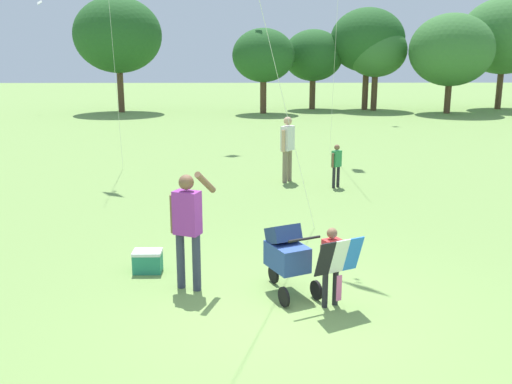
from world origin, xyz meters
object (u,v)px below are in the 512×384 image
object	(u,v)px
child_with_butterfly_kite	(333,260)
stroller	(287,253)
person_sitting_far	(287,144)
person_adult_flyer	(188,221)
person_red_shirt	(336,162)
cooler_box	(148,261)

from	to	relation	value
child_with_butterfly_kite	stroller	size ratio (longest dim) A/B	1.02
stroller	person_sitting_far	distance (m)	7.37
child_with_butterfly_kite	person_adult_flyer	xyz separation A→B (m)	(-2.01, 0.66, 0.36)
person_red_shirt	cooler_box	bearing A→B (deg)	-123.75
person_adult_flyer	person_sitting_far	distance (m)	7.43
child_with_butterfly_kite	cooler_box	world-z (taller)	child_with_butterfly_kite
stroller	person_red_shirt	distance (m)	6.86
person_adult_flyer	child_with_butterfly_kite	bearing A→B (deg)	-18.11
child_with_butterfly_kite	person_sitting_far	size ratio (longest dim) A/B	0.64
person_adult_flyer	stroller	bearing A→B (deg)	-6.63
person_sitting_far	stroller	bearing A→B (deg)	-93.97
person_red_shirt	person_sitting_far	size ratio (longest dim) A/B	0.64
child_with_butterfly_kite	person_red_shirt	bearing A→B (deg)	80.93
person_adult_flyer	cooler_box	size ratio (longest dim) A/B	4.01
child_with_butterfly_kite	person_sitting_far	world-z (taller)	person_sitting_far
person_sitting_far	person_adult_flyer	bearing A→B (deg)	-105.07
child_with_butterfly_kite	person_adult_flyer	bearing A→B (deg)	161.89
cooler_box	child_with_butterfly_kite	bearing A→B (deg)	-25.99
child_with_butterfly_kite	person_adult_flyer	distance (m)	2.14
person_adult_flyer	cooler_box	xyz separation A→B (m)	(-0.73, 0.68, -0.86)
person_red_shirt	person_adult_flyer	bearing A→B (deg)	-115.92
person_adult_flyer	person_red_shirt	bearing A→B (deg)	64.08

